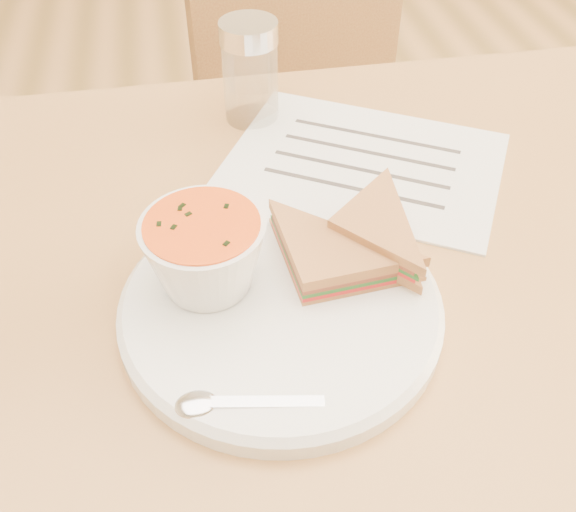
{
  "coord_description": "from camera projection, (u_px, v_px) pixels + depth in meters",
  "views": [
    {
      "loc": [
        -0.15,
        -0.44,
        1.18
      ],
      "look_at": [
        -0.08,
        -0.05,
        0.8
      ],
      "focal_mm": 40.0,
      "sensor_mm": 36.0,
      "label": 1
    }
  ],
  "objects": [
    {
      "name": "sandwich_half_b",
      "position": [
        327.0,
        233.0,
        0.57
      ],
      "size": [
        0.14,
        0.14,
        0.03
      ],
      "primitive_type": null,
      "rotation": [
        0.0,
        0.0,
        -0.85
      ],
      "color": "#BE7B43",
      "rests_on": "plate"
    },
    {
      "name": "dining_table",
      "position": [
        341.0,
        441.0,
        0.89
      ],
      "size": [
        1.0,
        0.7,
        0.75
      ],
      "primitive_type": null,
      "color": "brown",
      "rests_on": "floor"
    },
    {
      "name": "paper_menu",
      "position": [
        364.0,
        162.0,
        0.72
      ],
      "size": [
        0.37,
        0.34,
        0.0
      ],
      "primitive_type": null,
      "rotation": [
        0.0,
        0.0,
        -0.53
      ],
      "color": "white",
      "rests_on": "dining_table"
    },
    {
      "name": "chair_far",
      "position": [
        343.0,
        172.0,
        1.18
      ],
      "size": [
        0.5,
        0.5,
        0.93
      ],
      "primitive_type": null,
      "rotation": [
        0.0,
        0.0,
        3.4
      ],
      "color": "brown",
      "rests_on": "floor"
    },
    {
      "name": "spoon",
      "position": [
        261.0,
        403.0,
        0.47
      ],
      "size": [
        0.17,
        0.06,
        0.01
      ],
      "primitive_type": null,
      "rotation": [
        0.0,
        0.0,
        -0.16
      ],
      "color": "silver",
      "rests_on": "plate"
    },
    {
      "name": "condiment_shaker",
      "position": [
        250.0,
        72.0,
        0.75
      ],
      "size": [
        0.08,
        0.08,
        0.12
      ],
      "primitive_type": null,
      "rotation": [
        0.0,
        0.0,
        0.24
      ],
      "color": "silver",
      "rests_on": "dining_table"
    },
    {
      "name": "sandwich_half_a",
      "position": [
        303.0,
        298.0,
        0.53
      ],
      "size": [
        0.12,
        0.12,
        0.03
      ],
      "primitive_type": null,
      "rotation": [
        0.0,
        0.0,
        0.09
      ],
      "color": "#BE7B43",
      "rests_on": "plate"
    },
    {
      "name": "soup_bowl",
      "position": [
        206.0,
        257.0,
        0.54
      ],
      "size": [
        0.13,
        0.13,
        0.07
      ],
      "primitive_type": null,
      "rotation": [
        0.0,
        0.0,
        -0.24
      ],
      "color": "white",
      "rests_on": "plate"
    },
    {
      "name": "plate",
      "position": [
        281.0,
        308.0,
        0.56
      ],
      "size": [
        0.29,
        0.29,
        0.02
      ],
      "primitive_type": null,
      "rotation": [
        0.0,
        0.0,
        -0.03
      ],
      "color": "white",
      "rests_on": "dining_table"
    }
  ]
}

